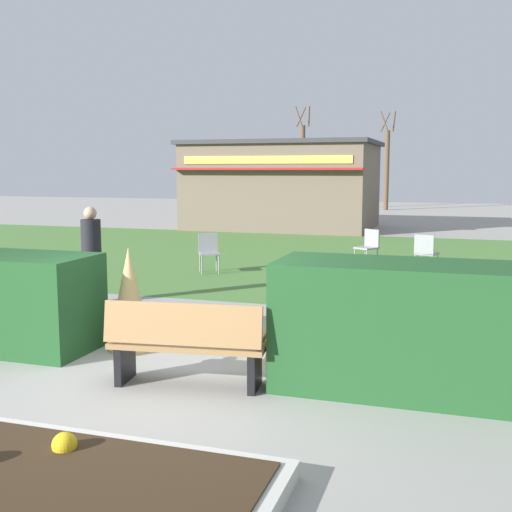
{
  "coord_description": "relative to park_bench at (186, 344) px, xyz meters",
  "views": [
    {
      "loc": [
        3.19,
        -6.18,
        2.33
      ],
      "look_at": [
        0.18,
        3.16,
        0.99
      ],
      "focal_mm": 44.6,
      "sensor_mm": 36.0,
      "label": 1
    }
  ],
  "objects": [
    {
      "name": "tree_left_bg",
      "position": [
        -1.39,
        31.15,
        1.94
      ],
      "size": [
        0.91,
        0.96,
        5.57
      ],
      "color": "brown",
      "rests_on": "ground_plane"
    },
    {
      "name": "food_kiosk",
      "position": [
        -4.04,
        18.46,
        1.24
      ],
      "size": [
        7.33,
        5.32,
        3.41
      ],
      "color": "#6B5B4C",
      "rests_on": "ground_plane"
    },
    {
      "name": "hedge_left",
      "position": [
        -2.74,
        0.71,
        0.14
      ],
      "size": [
        2.08,
        1.1,
        1.24
      ],
      "primitive_type": "cube",
      "color": "#1E4C23",
      "rests_on": "ground_plane"
    },
    {
      "name": "person_standing",
      "position": [
        -3.34,
        3.47,
        0.38
      ],
      "size": [
        0.34,
        0.34,
        1.69
      ],
      "rotation": [
        0.0,
        0.0,
        4.56
      ],
      "color": "#23232D",
      "rests_on": "ground_plane"
    },
    {
      "name": "ornamental_grass_behind_right",
      "position": [
        -1.29,
        1.1,
        0.19
      ],
      "size": [
        0.6,
        0.6,
        1.35
      ],
      "primitive_type": "cone",
      "color": "tan",
      "rests_on": "ground_plane"
    },
    {
      "name": "park_bench",
      "position": [
        0.0,
        0.0,
        0.0
      ],
      "size": [
        1.75,
        0.73,
        0.95
      ],
      "color": "#9E7547",
      "rests_on": "ground_plane"
    },
    {
      "name": "ornamental_grass_behind_center",
      "position": [
        1.49,
        1.39,
        0.07
      ],
      "size": [
        0.53,
        0.53,
        1.1
      ],
      "primitive_type": "cone",
      "color": "tan",
      "rests_on": "ground_plane"
    },
    {
      "name": "cafe_chair_west",
      "position": [
        2.02,
        8.51,
        0.05
      ],
      "size": [
        0.55,
        0.55,
        0.89
      ],
      "color": "gray",
      "rests_on": "ground_plane"
    },
    {
      "name": "lawn_patch",
      "position": [
        -0.46,
        10.29,
        -0.48
      ],
      "size": [
        36.0,
        12.0,
        0.01
      ],
      "primitive_type": "cube",
      "color": "#4C7A38",
      "rests_on": "ground_plane"
    },
    {
      "name": "tree_right_bg",
      "position": [
        -6.02,
        29.83,
        2.09
      ],
      "size": [
        0.91,
        0.96,
        5.87
      ],
      "color": "brown",
      "rests_on": "ground_plane"
    },
    {
      "name": "cafe_chair_center",
      "position": [
        0.65,
        9.28,
        0.05
      ],
      "size": [
        0.61,
        0.61,
        0.89
      ],
      "color": "gray",
      "rests_on": "ground_plane"
    },
    {
      "name": "ornamental_grass_behind_far",
      "position": [
        1.86,
        1.68,
        0.12
      ],
      "size": [
        0.78,
        0.78,
        1.21
      ],
      "primitive_type": "cone",
      "color": "tan",
      "rests_on": "ground_plane"
    },
    {
      "name": "ground_plane",
      "position": [
        -0.46,
        0.13,
        -0.48
      ],
      "size": [
        80.0,
        80.0,
        0.0
      ],
      "primitive_type": "plane",
      "color": "#999691"
    },
    {
      "name": "ornamental_grass_behind_left",
      "position": [
        0.88,
        1.2,
        0.16
      ],
      "size": [
        0.74,
        0.74,
        1.29
      ],
      "primitive_type": "cone",
      "color": "tan",
      "rests_on": "ground_plane"
    },
    {
      "name": "parked_car_west_slot",
      "position": [
        -5.49,
        24.88,
        0.16
      ],
      "size": [
        4.34,
        2.32,
        1.2
      ],
      "color": "silver",
      "rests_on": "ground_plane"
    },
    {
      "name": "hedge_right",
      "position": [
        2.26,
        0.6,
        0.2
      ],
      "size": [
        2.77,
        1.1,
        1.37
      ],
      "primitive_type": "cube",
      "color": "#1E4C23",
      "rests_on": "ground_plane"
    },
    {
      "name": "cafe_chair_east",
      "position": [
        -2.67,
        7.2,
        0.05
      ],
      "size": [
        0.6,
        0.6,
        0.89
      ],
      "color": "gray",
      "rests_on": "ground_plane"
    }
  ]
}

